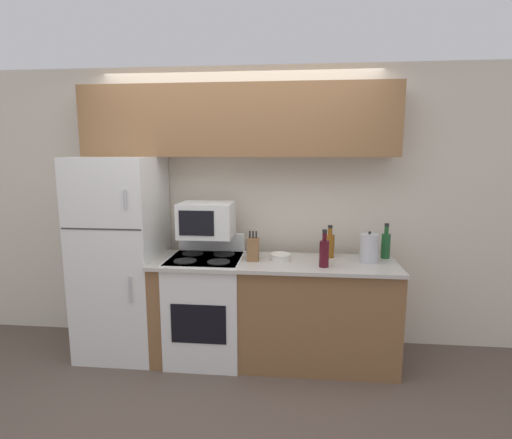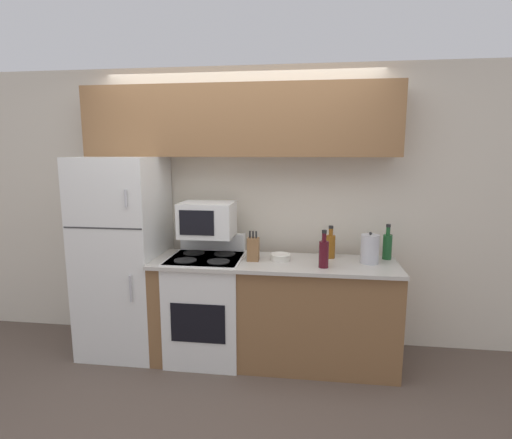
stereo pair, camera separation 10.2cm
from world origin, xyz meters
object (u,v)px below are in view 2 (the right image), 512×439
object	(u,v)px
bowl	(280,257)
bottle_whiskey	(330,245)
refrigerator	(124,255)
knife_block	(253,249)
stove	(207,306)
bottle_wine_red	(324,253)
microwave	(207,219)
kettle	(370,249)
bottle_wine_green	(387,245)

from	to	relation	value
bowl	bottle_whiskey	xyz separation A→B (m)	(0.42, 0.13, 0.08)
refrigerator	knife_block	distance (m)	1.19
stove	bowl	size ratio (longest dim) A/B	6.19
refrigerator	bottle_wine_red	distance (m)	1.78
refrigerator	bottle_whiskey	size ratio (longest dim) A/B	6.25
refrigerator	knife_block	bearing A→B (deg)	-4.36
microwave	bottle_wine_red	xyz separation A→B (m)	(0.99, -0.23, -0.21)
stove	kettle	xyz separation A→B (m)	(1.36, 0.04, 0.54)
stove	bowl	distance (m)	0.78
refrigerator	kettle	world-z (taller)	refrigerator
microwave	bottle_whiskey	world-z (taller)	microwave
refrigerator	microwave	world-z (taller)	refrigerator
bottle_wine_red	kettle	xyz separation A→B (m)	(0.38, 0.18, 0.00)
microwave	knife_block	world-z (taller)	microwave
bottle_wine_red	refrigerator	bearing A→B (deg)	172.95
refrigerator	stove	world-z (taller)	refrigerator
knife_block	microwave	bearing A→B (deg)	165.58
knife_block	kettle	bearing A→B (deg)	2.92
knife_block	refrigerator	bearing A→B (deg)	175.64
refrigerator	microwave	bearing A→B (deg)	1.20
stove	microwave	distance (m)	0.76
knife_block	bottle_wine_red	distance (m)	0.59
microwave	bottle_wine_red	bearing A→B (deg)	-13.29
bottle_wine_green	kettle	size ratio (longest dim) A/B	1.16
refrigerator	bottle_wine_red	bearing A→B (deg)	-7.05
knife_block	bottle_whiskey	xyz separation A→B (m)	(0.64, 0.17, 0.01)
bottle_whiskey	kettle	world-z (taller)	bottle_whiskey
stove	knife_block	world-z (taller)	knife_block
stove	kettle	distance (m)	1.47
refrigerator	kettle	xyz separation A→B (m)	(2.14, -0.04, 0.14)
bowl	bottle_wine_red	size ratio (longest dim) A/B	0.57
bottle_wine_red	bottle_whiskey	distance (m)	0.31
refrigerator	kettle	bearing A→B (deg)	-1.12
stove	kettle	world-z (taller)	kettle
bottle_whiskey	bottle_wine_red	bearing A→B (deg)	-102.60
refrigerator	bottle_wine_green	world-z (taller)	refrigerator
bowl	bottle_wine_green	xyz separation A→B (m)	(0.89, 0.16, 0.09)
bottle_wine_green	bottle_whiskey	bearing A→B (deg)	-177.05
refrigerator	stove	bearing A→B (deg)	-5.67
bowl	bottle_whiskey	world-z (taller)	bottle_whiskey
refrigerator	bottle_whiskey	xyz separation A→B (m)	(1.83, 0.08, 0.13)
bottle_wine_red	bottle_wine_green	distance (m)	0.63
refrigerator	knife_block	size ratio (longest dim) A/B	6.91
bottle_wine_green	kettle	bearing A→B (deg)	-138.08
bowl	bottle_wine_green	world-z (taller)	bottle_wine_green
refrigerator	bottle_whiskey	world-z (taller)	refrigerator
stove	bottle_whiskey	distance (m)	1.19
microwave	bottle_wine_green	xyz separation A→B (m)	(1.53, 0.09, -0.21)
bottle_whiskey	bowl	bearing A→B (deg)	-162.42
bowl	bottle_whiskey	size ratio (longest dim) A/B	0.61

